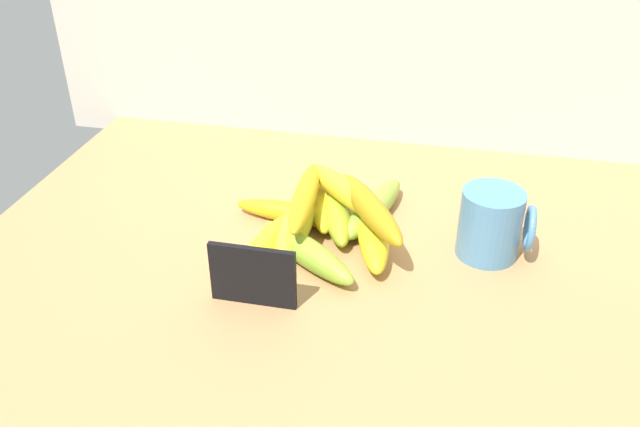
# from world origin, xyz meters

# --- Properties ---
(counter_top) EXTENTS (1.10, 0.76, 0.03)m
(counter_top) POSITION_xyz_m (0.00, 0.00, 0.01)
(counter_top) COLOR #AE7F4F
(counter_top) RESTS_ON ground
(chalkboard_sign) EXTENTS (0.11, 0.02, 0.08)m
(chalkboard_sign) POSITION_xyz_m (-0.11, -0.13, 0.07)
(chalkboard_sign) COLOR black
(chalkboard_sign) RESTS_ON counter_top
(coffee_mug) EXTENTS (0.10, 0.09, 0.10)m
(coffee_mug) POSITION_xyz_m (0.18, 0.05, 0.08)
(coffee_mug) COLOR teal
(coffee_mug) RESTS_ON counter_top
(banana_0) EXTENTS (0.04, 0.18, 0.04)m
(banana_0) POSITION_xyz_m (-0.09, 0.03, 0.05)
(banana_0) COLOR gold
(banana_0) RESTS_ON counter_top
(banana_1) EXTENTS (0.21, 0.05, 0.03)m
(banana_1) POSITION_xyz_m (-0.09, 0.07, 0.05)
(banana_1) COLOR gold
(banana_1) RESTS_ON counter_top
(banana_2) EXTENTS (0.09, 0.19, 0.04)m
(banana_2) POSITION_xyz_m (0.01, 0.10, 0.05)
(banana_2) COLOR #8AB03B
(banana_2) RESTS_ON counter_top
(banana_3) EXTENTS (0.07, 0.18, 0.04)m
(banana_3) POSITION_xyz_m (-0.12, -0.04, 0.05)
(banana_3) COLOR yellow
(banana_3) RESTS_ON counter_top
(banana_4) EXTENTS (0.17, 0.14, 0.04)m
(banana_4) POSITION_xyz_m (-0.06, -0.03, 0.05)
(banana_4) COLOR #89B531
(banana_4) RESTS_ON counter_top
(banana_5) EXTENTS (0.09, 0.19, 0.04)m
(banana_5) POSITION_xyz_m (-0.04, 0.08, 0.05)
(banana_5) COLOR #96AF28
(banana_5) RESTS_ON counter_top
(banana_6) EXTENTS (0.08, 0.19, 0.04)m
(banana_6) POSITION_xyz_m (-0.07, 0.11, 0.05)
(banana_6) COLOR yellow
(banana_6) RESTS_ON counter_top
(banana_7) EXTENTS (0.08, 0.21, 0.04)m
(banana_7) POSITION_xyz_m (0.02, 0.04, 0.05)
(banana_7) COLOR yellow
(banana_7) RESTS_ON counter_top
(banana_8) EXTENTS (0.05, 0.20, 0.03)m
(banana_8) POSITION_xyz_m (-0.08, 0.04, 0.09)
(banana_8) COLOR gold
(banana_8) RESTS_ON banana_0
(banana_9) EXTENTS (0.14, 0.19, 0.04)m
(banana_9) POSITION_xyz_m (0.02, 0.03, 0.09)
(banana_9) COLOR #AE8616
(banana_9) RESTS_ON banana_7
(banana_10) EXTENTS (0.16, 0.16, 0.04)m
(banana_10) POSITION_xyz_m (-0.03, 0.08, 0.09)
(banana_10) COLOR yellow
(banana_10) RESTS_ON banana_5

